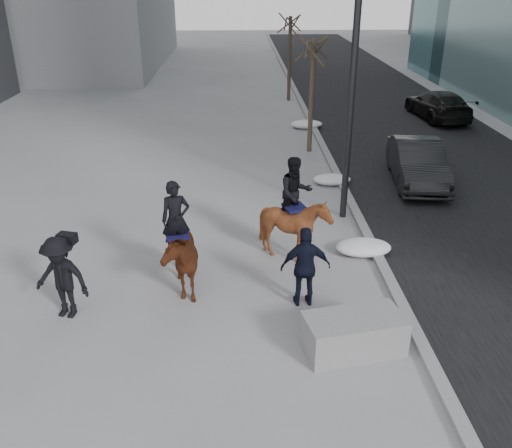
{
  "coord_description": "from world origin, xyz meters",
  "views": [
    {
      "loc": [
        -0.34,
        -9.17,
        6.33
      ],
      "look_at": [
        0.0,
        1.2,
        1.5
      ],
      "focal_mm": 38.0,
      "sensor_mm": 36.0,
      "label": 1
    }
  ],
  "objects_px": {
    "planter": "(354,334)",
    "mounted_left": "(177,252)",
    "mounted_right": "(295,220)",
    "car_near": "(417,163)"
  },
  "relations": [
    {
      "from": "planter",
      "to": "mounted_left",
      "type": "bearing_deg",
      "value": 146.25
    },
    {
      "from": "planter",
      "to": "mounted_left",
      "type": "distance_m",
      "value": 4.12
    },
    {
      "from": "mounted_left",
      "to": "mounted_right",
      "type": "height_order",
      "value": "mounted_right"
    },
    {
      "from": "car_near",
      "to": "mounted_left",
      "type": "height_order",
      "value": "mounted_left"
    },
    {
      "from": "mounted_left",
      "to": "mounted_right",
      "type": "relative_size",
      "value": 0.97
    },
    {
      "from": "planter",
      "to": "mounted_right",
      "type": "bearing_deg",
      "value": 101.75
    },
    {
      "from": "car_near",
      "to": "mounted_right",
      "type": "distance_m",
      "value": 6.81
    },
    {
      "from": "mounted_left",
      "to": "car_near",
      "type": "bearing_deg",
      "value": 41.67
    },
    {
      "from": "planter",
      "to": "mounted_right",
      "type": "relative_size",
      "value": 0.71
    },
    {
      "from": "mounted_left",
      "to": "mounted_right",
      "type": "distance_m",
      "value": 2.95
    }
  ]
}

